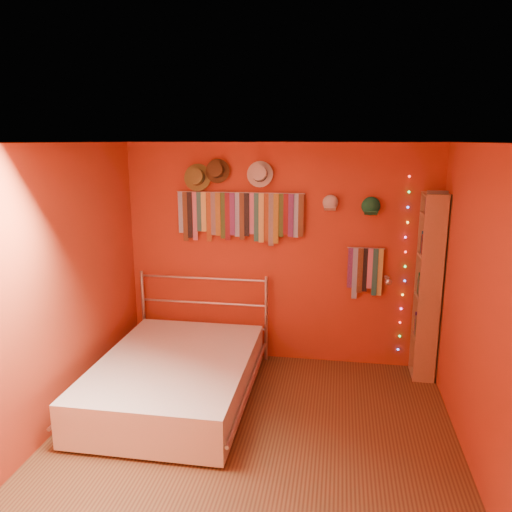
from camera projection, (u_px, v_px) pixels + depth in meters
The scene contains 16 objects.
ground at pixel (252, 442), 4.26m from camera, with size 3.50×3.50×0.00m, color #4F2E1B.
back_wall at pixel (279, 255), 5.66m from camera, with size 3.50×0.02×2.50m, color #AD411C.
right_wall at pixel (484, 315), 3.70m from camera, with size 0.02×3.50×2.50m, color #AD411C.
left_wall at pixel (51, 292), 4.27m from camera, with size 0.02×3.50×2.50m, color #AD411C.
ceiling at pixel (251, 143), 3.70m from camera, with size 3.50×3.50×0.02m, color white.
tie_rack at pixel (239, 215), 5.57m from camera, with size 1.45×0.03×0.59m.
small_tie_rack at pixel (365, 270), 5.47m from camera, with size 0.40×0.03×0.58m.
fedora_olive at pixel (196, 177), 5.52m from camera, with size 0.31×0.17×0.30m.
fedora_brown at pixel (217, 170), 5.47m from camera, with size 0.27×0.15×0.27m.
fedora_white at pixel (259, 174), 5.40m from camera, with size 0.29×0.16×0.28m.
cap_white at pixel (330, 203), 5.38m from camera, with size 0.17×0.22×0.17m.
cap_green at pixel (371, 206), 5.32m from camera, with size 0.19×0.24×0.19m.
fairy_lights at pixel (404, 266), 5.42m from camera, with size 0.05×0.02×1.96m.
reading_lamp at pixel (388, 281), 5.27m from camera, with size 0.08×0.32×0.10m.
bookshelf at pixel (432, 287), 5.23m from camera, with size 0.25×0.34×2.00m.
bed at pixel (176, 377), 4.92m from camera, with size 1.54×2.10×1.01m.
Camera 1 is at (0.67, -3.73, 2.52)m, focal length 35.00 mm.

